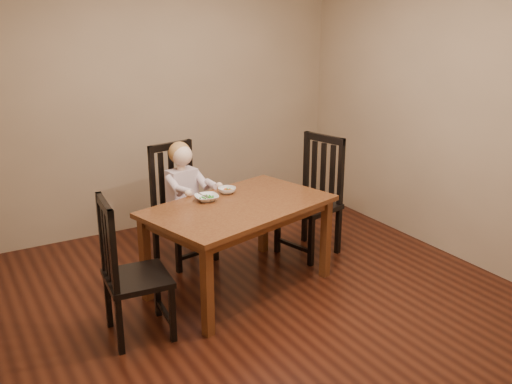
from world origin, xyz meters
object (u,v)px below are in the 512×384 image
chair_left (129,272)px  bowl_veg (227,190)px  chair_child (181,205)px  chair_right (313,198)px  dining_table (239,214)px  bowl_peas (207,198)px  toddler (183,191)px

chair_left → bowl_veg: bearing=123.2°
chair_child → chair_right: chair_right is taller
dining_table → chair_right: 1.01m
chair_left → chair_child: bearing=146.8°
dining_table → chair_right: chair_right is taller
chair_child → chair_right: size_ratio=0.97×
chair_child → dining_table: bearing=92.6°
chair_child → chair_left: 1.35m
chair_child → bowl_peas: 0.63m
dining_table → bowl_peas: 0.30m
chair_right → bowl_peas: 1.17m
dining_table → bowl_veg: size_ratio=10.89×
chair_child → chair_left: size_ratio=1.04×
dining_table → bowl_veg: bowl_veg is taller
chair_left → dining_table: bearing=109.9°
chair_right → bowl_peas: bearing=80.6°
chair_child → toddler: bearing=90.0°
bowl_veg → chair_child: bearing=114.7°
toddler → bowl_veg: (0.22, -0.44, 0.09)m
chair_child → bowl_peas: size_ratio=5.68×
dining_table → toddler: 0.76m
dining_table → bowl_peas: (-0.19, 0.21, 0.11)m
toddler → bowl_peas: bearing=77.7°
chair_child → chair_left: (-0.84, -1.06, -0.02)m
dining_table → chair_right: size_ratio=1.48×
chair_child → chair_left: chair_child is taller
chair_right → toddler: chair_right is taller
chair_child → bowl_veg: 0.59m
chair_child → toddler: size_ratio=1.82×
bowl_peas → bowl_veg: same height
chair_right → toddler: 1.21m
bowl_veg → dining_table: bearing=-99.1°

